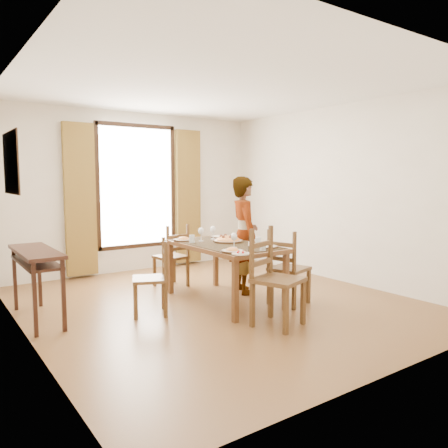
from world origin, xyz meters
TOP-DOWN VIEW (x-y plane):
  - ground at (0.00, 0.00)m, footprint 5.00×5.00m
  - room_shell at (-0.00, 0.13)m, footprint 4.60×5.10m
  - console_table at (-2.03, 0.60)m, footprint 0.38×1.20m
  - dining_table at (0.11, 0.01)m, footprint 0.87×1.63m
  - chair_west at (-0.88, 0.06)m, footprint 0.51×0.51m
  - chair_north at (-0.07, 1.08)m, footprint 0.45×0.45m
  - chair_south at (0.04, -1.05)m, footprint 0.60×0.60m
  - chair_east at (0.69, -0.56)m, footprint 0.52×0.52m
  - man at (0.61, 0.24)m, footprint 0.83×0.76m
  - plate_sw at (-0.17, -0.56)m, footprint 0.27×0.27m
  - plate_se at (0.37, -0.53)m, footprint 0.27×0.27m
  - plate_nw at (-0.18, 0.55)m, footprint 0.27×0.27m
  - plate_ne at (0.40, 0.53)m, footprint 0.27×0.27m
  - pasta_platter at (0.24, 0.10)m, footprint 0.40×0.40m
  - caprese_plate at (-0.19, -0.74)m, footprint 0.20×0.20m
  - wine_glass_a at (0.02, -0.33)m, footprint 0.08×0.08m
  - wine_glass_b at (0.22, 0.43)m, footprint 0.08×0.08m
  - wine_glass_c at (-0.01, 0.37)m, footprint 0.08×0.08m
  - tumbler_a at (0.40, -0.32)m, footprint 0.07×0.07m
  - tumbler_b at (-0.18, 0.32)m, footprint 0.07×0.07m
  - tumbler_c at (0.16, -0.69)m, footprint 0.07×0.07m
  - wine_bottle at (-0.01, -0.70)m, footprint 0.07×0.07m

SIDE VIEW (x-z plane):
  - ground at x=0.00m, z-range 0.00..0.00m
  - chair_west at x=-0.88m, z-range -0.03..0.85m
  - chair_north at x=-0.07m, z-range -0.03..0.89m
  - chair_east at x=0.69m, z-range -0.03..0.92m
  - chair_south at x=0.04m, z-range -0.04..1.02m
  - console_table at x=-2.03m, z-range 0.28..1.08m
  - dining_table at x=0.11m, z-range 0.31..1.06m
  - caprese_plate at x=-0.19m, z-range 0.76..0.80m
  - plate_sw at x=-0.17m, z-range 0.76..0.81m
  - plate_se at x=0.37m, z-range 0.76..0.81m
  - plate_nw at x=-0.18m, z-range 0.76..0.81m
  - plate_ne at x=0.40m, z-range 0.76..0.81m
  - pasta_platter at x=0.24m, z-range 0.76..0.86m
  - tumbler_a at x=0.40m, z-range 0.76..0.86m
  - tumbler_b at x=-0.18m, z-range 0.76..0.86m
  - tumbler_c at x=0.16m, z-range 0.76..0.86m
  - man at x=0.61m, z-range 0.00..1.61m
  - wine_glass_a at x=0.02m, z-range 0.76..0.94m
  - wine_glass_b at x=0.22m, z-range 0.76..0.94m
  - wine_glass_c at x=-0.01m, z-range 0.76..0.94m
  - wine_bottle at x=-0.01m, z-range 0.76..1.00m
  - room_shell at x=0.00m, z-range 0.17..2.91m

